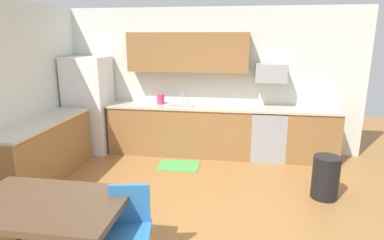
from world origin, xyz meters
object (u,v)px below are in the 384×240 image
Objects in this scene: chair_near_table at (129,225)px; kettle at (161,100)px; oven_range at (268,134)px; dining_table at (46,208)px; refrigerator at (90,105)px; microwave at (271,73)px; trash_bin at (326,177)px.

kettle is (-0.53, 3.34, 0.52)m from chair_near_table.
kettle reaches higher than chair_near_table.
dining_table is at bearing -122.63° from oven_range.
microwave is (3.38, 0.18, 0.64)m from refrigerator.
oven_range is 1.62m from trash_bin.
trash_bin is at bearing -66.21° from microwave.
microwave reaches higher than trash_bin.
dining_table is at bearing -93.12° from kettle.
microwave is 2.07m from kettle.
oven_range is 1.07× the size of chair_near_table.
microwave is at bearing 1.43° from kettle.
kettle is at bearing 86.88° from dining_table.
dining_table is (-2.19, -3.52, -0.87)m from microwave.
refrigerator is 2.14× the size of chair_near_table.
microwave is at bearing 90.00° from oven_range.
oven_range is 3.61m from chair_near_table.
kettle is (-2.00, -0.05, -0.53)m from microwave.
dining_table is at bearing -169.52° from chair_near_table.
refrigerator is 1.38m from kettle.
oven_range is 1.52× the size of trash_bin.
dining_table reaches higher than trash_bin.
oven_range is 0.65× the size of dining_table.
refrigerator is at bearing -178.64° from oven_range.
oven_range is 4.55× the size of kettle.
refrigerator is at bearing 161.29° from trash_bin.
refrigerator reaches higher than trash_bin.
trash_bin is at bearing 34.38° from dining_table.
chair_near_table is at bearing -114.11° from oven_range.
kettle is at bearing 150.76° from trash_bin.
trash_bin is at bearing 40.38° from chair_near_table.
microwave is 0.39× the size of dining_table.
oven_range is at bearing -90.00° from microwave.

